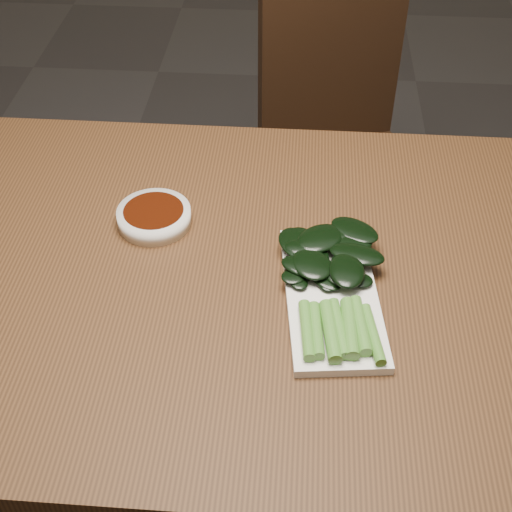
{
  "coord_description": "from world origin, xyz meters",
  "views": [
    {
      "loc": [
        0.08,
        -0.79,
        1.5
      ],
      "look_at": [
        0.02,
        0.02,
        0.76
      ],
      "focal_mm": 50.0,
      "sensor_mm": 36.0,
      "label": 1
    }
  ],
  "objects_px": {
    "serving_plate": "(331,296)",
    "gai_lan": "(331,271)",
    "sauce_bowl": "(154,216)",
    "chair_far": "(342,149)",
    "table": "(243,301)"
  },
  "relations": [
    {
      "from": "serving_plate",
      "to": "gai_lan",
      "type": "bearing_deg",
      "value": 93.09
    },
    {
      "from": "sauce_bowl",
      "to": "gai_lan",
      "type": "xyz_separation_m",
      "value": [
        0.29,
        -0.12,
        0.01
      ]
    },
    {
      "from": "chair_far",
      "to": "gai_lan",
      "type": "relative_size",
      "value": 2.96
    },
    {
      "from": "table",
      "to": "gai_lan",
      "type": "distance_m",
      "value": 0.17
    },
    {
      "from": "chair_far",
      "to": "serving_plate",
      "type": "relative_size",
      "value": 2.99
    },
    {
      "from": "serving_plate",
      "to": "sauce_bowl",
      "type": "bearing_deg",
      "value": 152.14
    },
    {
      "from": "gai_lan",
      "to": "chair_far",
      "type": "bearing_deg",
      "value": 86.19
    },
    {
      "from": "sauce_bowl",
      "to": "serving_plate",
      "type": "xyz_separation_m",
      "value": [
        0.29,
        -0.15,
        -0.01
      ]
    },
    {
      "from": "chair_far",
      "to": "sauce_bowl",
      "type": "relative_size",
      "value": 7.4
    },
    {
      "from": "table",
      "to": "serving_plate",
      "type": "distance_m",
      "value": 0.17
    },
    {
      "from": "chair_far",
      "to": "gai_lan",
      "type": "xyz_separation_m",
      "value": [
        -0.05,
        -0.76,
        0.29
      ]
    },
    {
      "from": "gai_lan",
      "to": "table",
      "type": "bearing_deg",
      "value": 170.19
    },
    {
      "from": "chair_far",
      "to": "sauce_bowl",
      "type": "height_order",
      "value": "chair_far"
    },
    {
      "from": "sauce_bowl",
      "to": "gai_lan",
      "type": "distance_m",
      "value": 0.31
    },
    {
      "from": "chair_far",
      "to": "table",
      "type": "bearing_deg",
      "value": -127.86
    }
  ]
}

